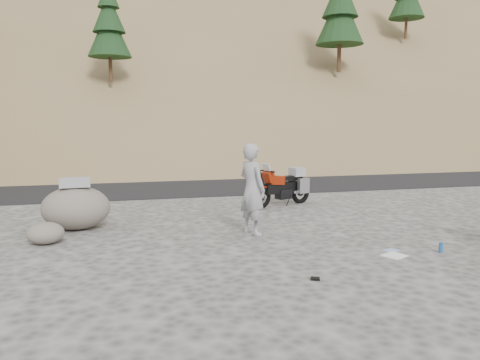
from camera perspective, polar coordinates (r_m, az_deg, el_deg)
The scene contains 11 objects.
ground at distance 9.90m, azimuth 7.77°, elevation -6.92°, with size 140.00×140.00×0.00m, color #474441.
road at distance 18.42m, azimuth -2.77°, elevation -0.27°, with size 120.00×7.00×0.05m, color black.
hillside at distance 50.64m, azimuth -10.46°, elevation 17.01°, with size 120.00×73.00×46.72m.
motorcycle at distance 13.37m, azimuth 5.45°, elevation -0.82°, with size 2.01×1.07×1.27m.
man at distance 10.09m, azimuth 1.47°, elevation -6.59°, with size 0.71×0.47×1.94m, color #959499.
boulder at distance 11.04m, azimuth -19.38°, elevation -3.13°, with size 1.63×1.44×1.14m.
small_rock at distance 10.01m, azimuth -22.64°, elevation -6.00°, with size 0.91×0.87×0.43m.
gear_white_cloth at distance 8.94m, azimuth 18.32°, elevation -8.74°, with size 0.39×0.35×0.01m, color white.
gear_bottle at distance 9.43m, azimuth 23.28°, elevation -7.58°, with size 0.07×0.07×0.19m, color #184E90.
gear_glove_a at distance 7.38m, azimuth 9.15°, elevation -11.79°, with size 0.14×0.10×0.04m, color black.
gear_blue_cloth at distance 9.26m, azimuth 17.94°, elevation -8.18°, with size 0.27×0.20×0.01m, color #86A5CF.
Camera 1 is at (-3.63, -8.89, 2.42)m, focal length 35.00 mm.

